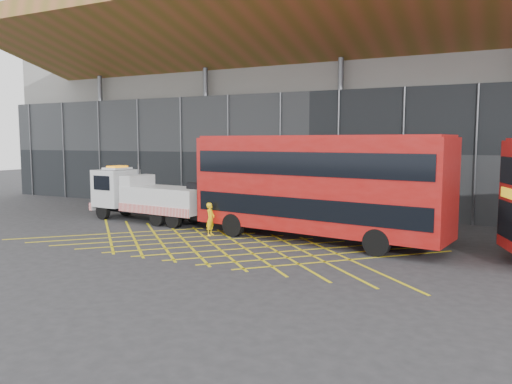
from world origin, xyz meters
The scene contains 6 objects.
ground_plane centered at (0.00, 0.00, 0.00)m, with size 120.00×120.00×0.00m, color #28282A.
road_markings centered at (1.60, 0.00, 0.01)m, with size 19.96×7.16×0.01m.
construction_building centered at (1.92, 18.40, 8.98)m, with size 55.00×23.97×18.00m.
recovery_truck centered at (-5.65, 4.12, 1.53)m, with size 9.57×3.15×3.32m.
bus_towed centered at (5.44, 2.90, 2.81)m, with size 12.70×4.68×5.06m.
worker centered at (0.17, 1.98, 0.84)m, with size 0.61×0.40×1.68m, color yellow.
Camera 1 is at (13.39, -19.47, 4.81)m, focal length 35.00 mm.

